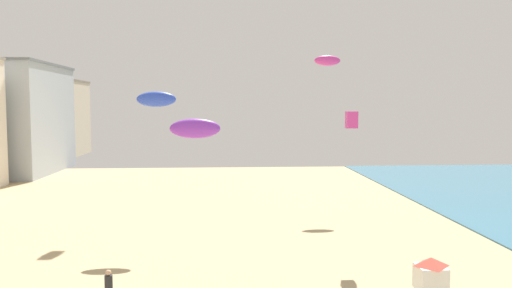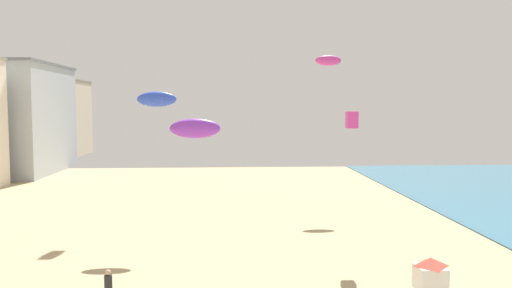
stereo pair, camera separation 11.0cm
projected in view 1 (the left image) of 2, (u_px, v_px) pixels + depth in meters
The scene contains 7 objects.
boardwalk_hotel_distant at pixel (46, 118), 83.91m from camera, with size 10.38×17.45×13.20m.
kite_flyer at pixel (109, 286), 21.12m from camera, with size 0.34×0.34×1.64m.
lifeguard_stand at pixel (431, 275), 19.87m from camera, with size 1.10×1.10×2.55m.
kite_magenta_parafoil at pixel (327, 61), 42.71m from camera, with size 2.27×0.63×0.88m.
kite_purple_parafoil at pixel (195, 128), 25.51m from camera, with size 2.62×0.73×1.02m.
kite_magenta_box at pixel (352, 120), 29.15m from camera, with size 0.64×0.64×1.00m.
kite_blue_parafoil at pixel (156, 99), 31.96m from camera, with size 2.55×0.71×0.99m.
Camera 1 is at (3.37, -9.41, 8.61)m, focal length 34.63 mm.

